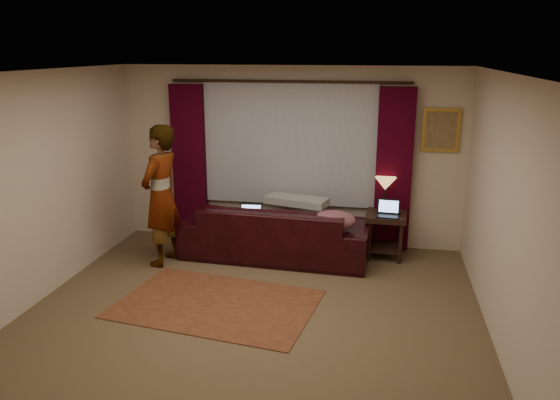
% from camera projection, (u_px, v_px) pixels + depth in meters
% --- Properties ---
extents(floor, '(5.00, 5.00, 0.01)m').
position_uv_depth(floor, '(251.00, 317.00, 5.95)').
color(floor, brown).
rests_on(floor, ground).
extents(ceiling, '(5.00, 5.00, 0.02)m').
position_uv_depth(ceiling, '(247.00, 73.00, 5.25)').
color(ceiling, silver).
rests_on(ceiling, ground).
extents(wall_back, '(5.00, 0.02, 2.60)m').
position_uv_depth(wall_back, '(290.00, 156.00, 7.97)').
color(wall_back, beige).
rests_on(wall_back, ground).
extents(wall_front, '(5.00, 0.02, 2.60)m').
position_uv_depth(wall_front, '(149.00, 315.00, 3.24)').
color(wall_front, beige).
rests_on(wall_front, ground).
extents(wall_left, '(0.02, 5.00, 2.60)m').
position_uv_depth(wall_left, '(30.00, 191.00, 6.05)').
color(wall_left, beige).
rests_on(wall_left, ground).
extents(wall_right, '(0.02, 5.00, 2.60)m').
position_uv_depth(wall_right, '(506.00, 216.00, 5.16)').
color(wall_right, beige).
rests_on(wall_right, ground).
extents(sheer_curtain, '(2.50, 0.05, 1.80)m').
position_uv_depth(sheer_curtain, '(289.00, 144.00, 7.86)').
color(sheer_curtain, '#A5A6AE').
rests_on(sheer_curtain, wall_back).
extents(drape_left, '(0.50, 0.14, 2.30)m').
position_uv_depth(drape_left, '(190.00, 162.00, 8.16)').
color(drape_left, '#340211').
rests_on(drape_left, floor).
extents(drape_right, '(0.50, 0.14, 2.30)m').
position_uv_depth(drape_right, '(394.00, 170.00, 7.63)').
color(drape_right, '#340211').
rests_on(drape_right, floor).
extents(curtain_rod, '(0.04, 0.04, 3.40)m').
position_uv_depth(curtain_rod, '(289.00, 82.00, 7.58)').
color(curtain_rod, black).
rests_on(curtain_rod, wall_back).
extents(picture_frame, '(0.50, 0.04, 0.60)m').
position_uv_depth(picture_frame, '(441.00, 130.00, 7.45)').
color(picture_frame, '#B58934').
rests_on(picture_frame, wall_back).
extents(sofa, '(2.64, 1.25, 1.04)m').
position_uv_depth(sofa, '(276.00, 221.00, 7.55)').
color(sofa, black).
rests_on(sofa, floor).
extents(throw_blanket, '(0.92, 0.55, 0.10)m').
position_uv_depth(throw_blanket, '(297.00, 181.00, 7.57)').
color(throw_blanket, gray).
rests_on(throw_blanket, sofa).
extents(clothing_pile, '(0.64, 0.53, 0.25)m').
position_uv_depth(clothing_pile, '(334.00, 221.00, 7.15)').
color(clothing_pile, '#814758').
rests_on(clothing_pile, sofa).
extents(laptop_sofa, '(0.33, 0.36, 0.22)m').
position_uv_depth(laptop_sofa, '(250.00, 214.00, 7.47)').
color(laptop_sofa, black).
rests_on(laptop_sofa, sofa).
extents(area_rug, '(2.40, 1.77, 0.01)m').
position_uv_depth(area_rug, '(217.00, 304.00, 6.24)').
color(area_rug, brown).
rests_on(area_rug, floor).
extents(end_table, '(0.57, 0.57, 0.63)m').
position_uv_depth(end_table, '(385.00, 235.00, 7.58)').
color(end_table, black).
rests_on(end_table, floor).
extents(tiffany_lamp, '(0.34, 0.34, 0.47)m').
position_uv_depth(tiffany_lamp, '(385.00, 194.00, 7.60)').
color(tiffany_lamp, olive).
rests_on(tiffany_lamp, end_table).
extents(laptop_table, '(0.32, 0.35, 0.22)m').
position_uv_depth(laptop_table, '(388.00, 209.00, 7.34)').
color(laptop_table, black).
rests_on(laptop_table, end_table).
extents(person, '(0.65, 0.65, 1.89)m').
position_uv_depth(person, '(161.00, 196.00, 7.21)').
color(person, gray).
rests_on(person, floor).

